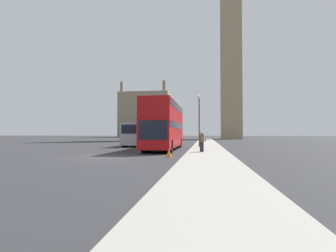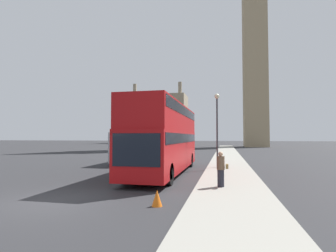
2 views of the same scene
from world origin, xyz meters
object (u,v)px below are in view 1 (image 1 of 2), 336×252
at_px(red_double_decker_bus, 165,124).
at_px(pedestrian, 202,142).
at_px(clock_tower, 231,22).
at_px(white_van, 137,134).
at_px(street_lamp, 199,113).

relative_size(red_double_decker_bus, pedestrian, 7.44).
xyz_separation_m(clock_tower, red_double_decker_bus, (-10.91, -48.59, -29.97)).
bearing_deg(clock_tower, white_van, -109.64).
xyz_separation_m(white_van, pedestrian, (7.86, -10.57, -0.53)).
distance_m(red_double_decker_bus, pedestrian, 6.02).
bearing_deg(street_lamp, white_van, 157.65).
relative_size(clock_tower, street_lamp, 11.83).
height_order(red_double_decker_bus, white_van, red_double_decker_bus).
bearing_deg(pedestrian, red_double_decker_bus, 127.52).
relative_size(white_van, street_lamp, 1.14).
distance_m(white_van, street_lamp, 8.42).
bearing_deg(red_double_decker_bus, clock_tower, 77.35).
relative_size(white_van, pedestrian, 3.94).
bearing_deg(street_lamp, red_double_decker_bus, -138.16).
height_order(white_van, street_lamp, street_lamp).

